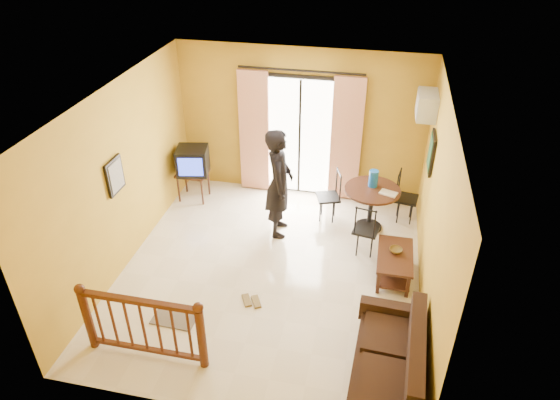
% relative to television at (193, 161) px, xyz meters
% --- Properties ---
extents(ground, '(5.00, 5.00, 0.00)m').
position_rel_television_xyz_m(ground, '(1.87, -1.81, -0.80)').
color(ground, beige).
rests_on(ground, ground).
extents(room_shell, '(5.00, 5.00, 5.00)m').
position_rel_television_xyz_m(room_shell, '(1.87, -1.81, 0.90)').
color(room_shell, white).
rests_on(room_shell, ground).
extents(balcony_door, '(2.25, 0.14, 2.46)m').
position_rel_television_xyz_m(balcony_door, '(1.87, 0.63, 0.38)').
color(balcony_door, black).
rests_on(balcony_door, ground).
extents(tv_table, '(0.56, 0.46, 0.56)m').
position_rel_television_xyz_m(tv_table, '(-0.03, 0.00, -0.32)').
color(tv_table, black).
rests_on(tv_table, ground).
extents(television, '(0.64, 0.60, 0.50)m').
position_rel_television_xyz_m(television, '(0.00, 0.00, 0.00)').
color(television, black).
rests_on(television, tv_table).
extents(picture_left, '(0.05, 0.42, 0.52)m').
position_rel_television_xyz_m(picture_left, '(-0.35, -2.01, 0.75)').
color(picture_left, black).
rests_on(picture_left, room_shell).
extents(dining_table, '(0.94, 0.94, 0.78)m').
position_rel_television_xyz_m(dining_table, '(3.28, -0.29, -0.19)').
color(dining_table, black).
rests_on(dining_table, ground).
extents(water_jug, '(0.16, 0.16, 0.29)m').
position_rel_television_xyz_m(water_jug, '(3.27, -0.19, 0.12)').
color(water_jug, '#1251AC').
rests_on(water_jug, dining_table).
extents(serving_tray, '(0.32, 0.26, 0.02)m').
position_rel_television_xyz_m(serving_tray, '(3.54, -0.39, -0.01)').
color(serving_tray, beige).
rests_on(serving_tray, dining_table).
extents(dining_chairs, '(1.82, 1.54, 0.95)m').
position_rel_television_xyz_m(dining_chairs, '(3.22, -0.37, -0.80)').
color(dining_chairs, black).
rests_on(dining_chairs, ground).
extents(air_conditioner, '(0.31, 0.60, 0.40)m').
position_rel_television_xyz_m(air_conditioner, '(3.96, 0.14, 1.35)').
color(air_conditioner, silver).
rests_on(air_conditioner, room_shell).
extents(botanical_print, '(0.05, 0.50, 0.60)m').
position_rel_television_xyz_m(botanical_print, '(4.09, -0.51, 0.85)').
color(botanical_print, black).
rests_on(botanical_print, room_shell).
extents(coffee_table, '(0.52, 0.94, 0.42)m').
position_rel_television_xyz_m(coffee_table, '(3.72, -1.52, -0.53)').
color(coffee_table, black).
rests_on(coffee_table, ground).
extents(bowl, '(0.25, 0.25, 0.06)m').
position_rel_television_xyz_m(bowl, '(3.72, -1.45, -0.36)').
color(bowl, brown).
rests_on(bowl, coffee_table).
extents(sofa, '(0.85, 1.70, 0.80)m').
position_rel_television_xyz_m(sofa, '(3.72, -3.48, -0.51)').
color(sofa, black).
rests_on(sofa, ground).
extents(standing_person, '(0.55, 0.75, 1.90)m').
position_rel_television_xyz_m(standing_person, '(1.77, -0.72, 0.14)').
color(standing_person, black).
rests_on(standing_person, ground).
extents(stair_balustrade, '(1.63, 0.13, 1.04)m').
position_rel_television_xyz_m(stair_balustrade, '(0.72, -3.71, -0.24)').
color(stair_balustrade, '#471E0F').
rests_on(stair_balustrade, ground).
extents(doormat, '(0.61, 0.42, 0.02)m').
position_rel_television_xyz_m(doormat, '(0.80, -3.03, -0.79)').
color(doormat, '#5F564C').
rests_on(doormat, ground).
extents(sandals, '(0.34, 0.27, 0.03)m').
position_rel_television_xyz_m(sandals, '(1.75, -2.51, -0.79)').
color(sandals, brown).
rests_on(sandals, ground).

